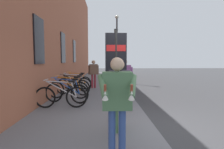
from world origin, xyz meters
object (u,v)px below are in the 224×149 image
Objects in this scene: bicycle_far_end at (67,93)px; transit_info_sign at (116,60)px; pedestrian_crossing_street at (94,71)px; pedestrian_by_facade at (124,76)px; bicycle_by_door at (73,87)px; bicycle_under_window at (74,84)px; bicycle_beside_lamp at (68,89)px; bicycle_nearest_sign at (77,82)px; bicycle_mid_rack at (61,96)px; pedestrian_near_bus at (119,89)px; street_lamp at (117,42)px; tourist_with_hotdogs at (117,97)px.

transit_info_sign is (-2.07, -1.74, 1.21)m from bicycle_far_end.
pedestrian_by_facade reaches higher than pedestrian_crossing_street.
bicycle_by_door and bicycle_under_window have the same top height.
bicycle_nearest_sign is (2.53, 0.06, 0.00)m from bicycle_beside_lamp.
bicycle_beside_lamp is 3.14m from pedestrian_crossing_street.
bicycle_mid_rack is 1.10× the size of pedestrian_near_bus.
pedestrian_near_bus is at bearing 176.63° from street_lamp.
transit_info_sign is 1.44× the size of pedestrian_by_facade.
pedestrian_near_bus is at bearing -148.43° from bicycle_far_end.
transit_info_sign is (-4.50, -1.87, 1.21)m from bicycle_under_window.
transit_info_sign is at bearing -157.41° from bicycle_under_window.
street_lamp reaches higher than bicycle_nearest_sign.
transit_info_sign reaches higher than pedestrian_near_bus.
pedestrian_crossing_street is (0.43, -0.93, 0.60)m from bicycle_nearest_sign.
bicycle_mid_rack is 1.09× the size of pedestrian_crossing_street.
bicycle_mid_rack is at bearing 169.68° from pedestrian_crossing_street.
bicycle_far_end is 0.34× the size of street_lamp.
bicycle_far_end is at bearing 22.98° from tourist_with_hotdogs.
tourist_with_hotdogs is at bearing -157.02° from bicycle_far_end.
bicycle_under_window is at bearing 1.29° from bicycle_beside_lamp.
bicycle_under_window is 6.60m from tourist_with_hotdogs.
bicycle_nearest_sign is 4.27m from pedestrian_by_facade.
bicycle_by_door is at bearing 17.38° from tourist_with_hotdogs.
transit_info_sign is at bearing 176.16° from street_lamp.
pedestrian_crossing_street is 4.21m from pedestrian_by_facade.
transit_info_sign is at bearing -153.78° from bicycle_by_door.
pedestrian_crossing_street is at bearing 19.04° from pedestrian_by_facade.
bicycle_mid_rack is 1.08× the size of tourist_with_hotdogs.
tourist_with_hotdogs is at bearing -162.62° from bicycle_by_door.
street_lamp reaches higher than pedestrian_crossing_street.
bicycle_under_window is (2.42, 0.13, 0.00)m from bicycle_far_end.
pedestrian_by_facade is at bearing -129.52° from bicycle_by_door.
bicycle_mid_rack is at bearing -177.66° from bicycle_beside_lamp.
pedestrian_by_facade reaches higher than tourist_with_hotdogs.
pedestrian_by_facade is (0.47, -2.18, 0.63)m from bicycle_mid_rack.
pedestrian_by_facade is (-3.98, -1.37, 0.03)m from pedestrian_crossing_street.
pedestrian_crossing_street is at bearing -65.18° from bicycle_nearest_sign.
bicycle_under_window is 0.74× the size of transit_info_sign.
bicycle_far_end is 4.28m from tourist_with_hotdogs.
bicycle_under_window is 0.89m from bicycle_nearest_sign.
bicycle_under_window is 0.35× the size of street_lamp.
pedestrian_crossing_street is 1.01× the size of pedestrian_near_bus.
tourist_with_hotdogs is (-7.63, -0.88, 0.03)m from pedestrian_crossing_street.
transit_info_sign is (-5.39, -1.89, 1.21)m from bicycle_nearest_sign.
bicycle_mid_rack and bicycle_under_window have the same top height.
bicycle_mid_rack is 2.30m from bicycle_by_door.
street_lamp reaches higher than bicycle_under_window.
bicycle_nearest_sign is 1.18m from pedestrian_crossing_street.
transit_info_sign is 0.47× the size of street_lamp.
bicycle_nearest_sign is 7.45m from tourist_with_hotdogs.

